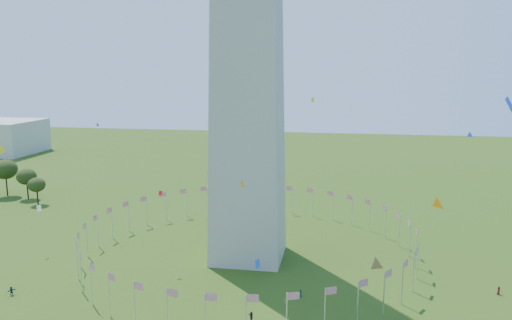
{
  "coord_description": "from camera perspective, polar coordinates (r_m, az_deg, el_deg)",
  "views": [
    {
      "loc": [
        21.92,
        -65.76,
        46.03
      ],
      "look_at": [
        4.46,
        35.0,
        27.33
      ],
      "focal_mm": 35.0,
      "sensor_mm": 36.0,
      "label": 1
    }
  ],
  "objects": [
    {
      "name": "flag_ring",
      "position": [
        124.92,
        -0.85,
        -9.06
      ],
      "size": [
        80.24,
        80.24,
        9.0
      ],
      "color": "silver",
      "rests_on": "ground"
    },
    {
      "name": "kites_aloft",
      "position": [
        90.38,
        3.71,
        -5.95
      ],
      "size": [
        109.27,
        84.49,
        38.82
      ],
      "color": "orange",
      "rests_on": "ground"
    }
  ]
}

